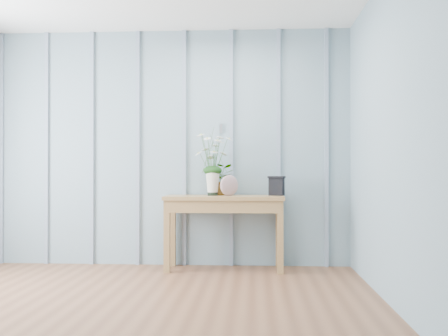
# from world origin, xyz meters

# --- Properties ---
(ground) EXTENTS (4.50, 4.50, 0.00)m
(ground) POSITION_xyz_m (0.00, 0.00, 0.00)
(ground) COLOR brown
(ground) RESTS_ON ground
(room_shell) EXTENTS (4.00, 4.50, 2.50)m
(room_shell) POSITION_xyz_m (0.00, 0.92, 1.99)
(room_shell) COLOR #839DA8
(room_shell) RESTS_ON ground
(sideboard) EXTENTS (1.20, 0.45, 0.75)m
(sideboard) POSITION_xyz_m (0.69, 1.99, 0.64)
(sideboard) COLOR olive
(sideboard) RESTS_ON ground
(daisy_vase) EXTENTS (0.47, 0.35, 0.66)m
(daisy_vase) POSITION_xyz_m (0.57, 2.02, 1.16)
(daisy_vase) COLOR black
(daisy_vase) RESTS_ON sideboard
(spider_plant) EXTENTS (0.32, 0.28, 0.32)m
(spider_plant) POSITION_xyz_m (0.63, 2.14, 0.91)
(spider_plant) COLOR #103610
(spider_plant) RESTS_ON sideboard
(felt_disc_vessel) EXTENTS (0.21, 0.17, 0.21)m
(felt_disc_vessel) POSITION_xyz_m (0.74, 1.93, 0.85)
(felt_disc_vessel) COLOR #803F53
(felt_disc_vessel) RESTS_ON sideboard
(carved_box) EXTENTS (0.19, 0.16, 0.20)m
(carved_box) POSITION_xyz_m (1.22, 2.06, 0.85)
(carved_box) COLOR black
(carved_box) RESTS_ON sideboard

